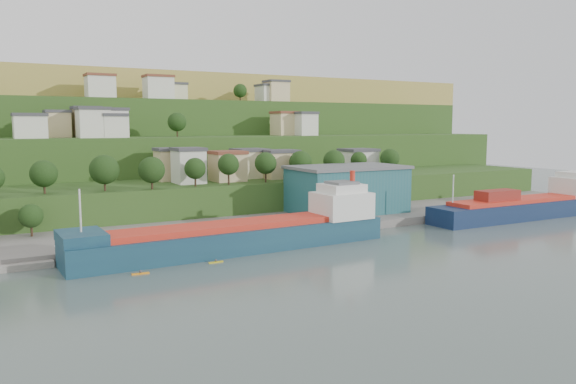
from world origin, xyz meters
TOP-DOWN VIEW (x-y plane):
  - ground at (0.00, 0.00)m, footprint 500.00×500.00m
  - quay at (20.00, 28.00)m, footprint 220.00×26.00m
  - hillside at (0.01, 168.70)m, footprint 360.00×211.06m
  - cargo_ship_near at (1.67, 9.54)m, footprint 68.29×13.00m
  - cargo_ship_far at (88.47, 8.85)m, footprint 61.62×11.13m
  - warehouse at (42.10, 31.00)m, footprint 31.15×19.25m
  - kayak_orange at (-22.43, 0.92)m, footprint 3.07×0.81m
  - kayak_yellow at (-7.85, 2.29)m, footprint 2.85×0.51m

SIDE VIEW (x-z plane):
  - ground at x=0.00m, z-range 0.00..0.00m
  - quay at x=20.00m, z-range -2.00..2.00m
  - hillside at x=0.01m, z-range -47.92..48.08m
  - kayak_yellow at x=-7.85m, z-range -0.15..0.56m
  - kayak_orange at x=-22.43m, z-range -0.16..0.60m
  - cargo_ship_far at x=88.47m, z-range -5.71..10.99m
  - cargo_ship_near at x=1.67m, z-range -5.95..11.53m
  - warehouse at x=42.10m, z-range 2.03..14.83m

